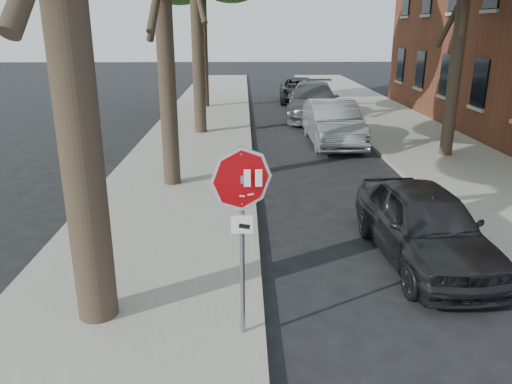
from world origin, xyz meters
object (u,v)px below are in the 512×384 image
Objects in this scene: car_c at (313,101)px; car_d at (300,90)px; stop_sign at (242,207)px; car_b at (333,123)px; car_a at (425,225)px.

car_c is 1.16× the size of car_d.
stop_sign is 23.59m from car_d.
car_b is at bearing -86.46° from car_d.
stop_sign is at bearing -93.93° from car_c.
car_b is 0.84× the size of car_c.
car_b is 11.18m from car_d.
car_c reaches higher than car_d.
car_c is at bearing 89.29° from car_b.
car_a is 0.84× the size of car_d.
car_d is at bearing 81.95° from stop_sign.
car_b is (3.30, 12.14, -1.16)m from stop_sign.
stop_sign is 0.55× the size of car_b.
stop_sign is 0.46× the size of car_c.
car_c is 5.63m from car_d.
car_b is at bearing -83.37° from car_c.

